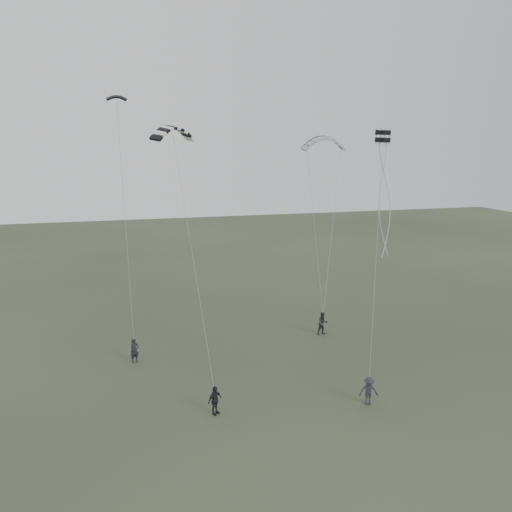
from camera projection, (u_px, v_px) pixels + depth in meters
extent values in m
plane|color=#2F3A27|center=(259.00, 402.00, 26.94)|extent=(140.00, 140.00, 0.00)
imported|color=black|center=(135.00, 351.00, 31.69)|extent=(0.68, 0.59, 1.57)
imported|color=#28272D|center=(323.00, 323.00, 36.33)|extent=(0.86, 0.69, 1.67)
imported|color=black|center=(215.00, 400.00, 25.58)|extent=(0.95, 0.81, 1.53)
imported|color=#28282D|center=(369.00, 391.00, 26.50)|extent=(1.14, 0.84, 1.57)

